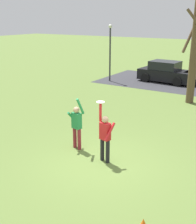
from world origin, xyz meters
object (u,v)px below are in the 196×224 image
Objects in this scene: parked_car_black at (166,73)px; frisbee_disc at (100,102)px; person_defender at (77,124)px; lamppost_by_lot at (110,47)px; person_catcher at (105,135)px; bare_tree_tall at (195,47)px.

frisbee_disc is at bearing -75.46° from parked_car_black.
person_defender is 12.56m from lamppost_by_lot.
lamppost_by_lot is at bearing -47.11° from person_catcher.
lamppost_by_lot is at bearing -148.50° from parked_car_black.
person_catcher is 0.49× the size of parked_car_black.
frisbee_disc reaches higher than parked_car_black.
person_catcher is at bearing -0.00° from person_defender.
bare_tree_tall is at bearing -21.53° from lamppost_by_lot.
bare_tree_tall is (0.65, 8.89, 1.13)m from frisbee_disc.
parked_car_black is at bearing 100.53° from frisbee_disc.
person_defender is at bearing 166.38° from frisbee_disc.
frisbee_disc is at bearing -94.19° from bare_tree_tall.
frisbee_disc is 0.06× the size of lamppost_by_lot.
frisbee_disc is 8.99m from bare_tree_tall.
person_catcher is 1.48m from person_defender.
person_defender is at bearing -102.28° from bare_tree_tall.
frisbee_disc is at bearing -61.44° from lamppost_by_lot.
person_catcher reaches higher than person_defender.
lamppost_by_lot is (-6.34, 11.65, 0.49)m from frisbee_disc.
parked_car_black is 0.99× the size of lamppost_by_lot.
frisbee_disc is (1.22, -0.30, 1.11)m from person_defender.
bare_tree_tall is 7.54m from lamppost_by_lot.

